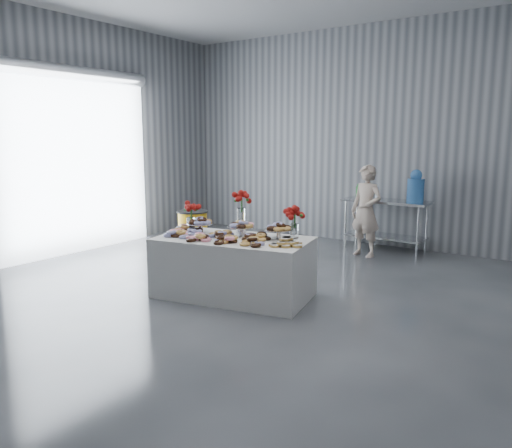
{
  "coord_description": "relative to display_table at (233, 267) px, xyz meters",
  "views": [
    {
      "loc": [
        3.53,
        -4.36,
        2.0
      ],
      "look_at": [
        -0.06,
        0.83,
        0.89
      ],
      "focal_mm": 35.0,
      "sensor_mm": 36.0,
      "label": 1
    }
  ],
  "objects": [
    {
      "name": "ground",
      "position": [
        0.17,
        -0.49,
        -0.38
      ],
      "size": [
        9.0,
        9.0,
        0.0
      ],
      "primitive_type": "plane",
      "color": "#37393E",
      "rests_on": "ground"
    },
    {
      "name": "room_walls",
      "position": [
        -0.1,
        -0.42,
        2.26
      ],
      "size": [
        8.04,
        9.04,
        4.02
      ],
      "color": "gray",
      "rests_on": "ground"
    },
    {
      "name": "display_table",
      "position": [
        0.0,
        0.0,
        0.0
      ],
      "size": [
        2.07,
        1.37,
        0.75
      ],
      "primitive_type": "cube",
      "rotation": [
        0.0,
        0.0,
        0.21
      ],
      "color": "silver",
      "rests_on": "ground"
    },
    {
      "name": "prep_table",
      "position": [
        0.64,
        3.61,
        0.24
      ],
      "size": [
        1.5,
        0.6,
        0.9
      ],
      "color": "silver",
      "rests_on": "ground"
    },
    {
      "name": "donut_mounds",
      "position": [
        0.0,
        -0.05,
        0.42
      ],
      "size": [
        1.93,
        1.16,
        0.09
      ],
      "primitive_type": null,
      "rotation": [
        0.0,
        0.0,
        0.21
      ],
      "color": "#BE8D45",
      "rests_on": "display_table"
    },
    {
      "name": "cake_stand_left",
      "position": [
        -0.57,
        0.03,
        0.52
      ],
      "size": [
        0.36,
        0.36,
        0.17
      ],
      "color": "silver",
      "rests_on": "display_table"
    },
    {
      "name": "cake_stand_mid",
      "position": [
        0.02,
        0.16,
        0.52
      ],
      "size": [
        0.36,
        0.36,
        0.17
      ],
      "color": "silver",
      "rests_on": "display_table"
    },
    {
      "name": "cake_stand_right",
      "position": [
        0.51,
        0.26,
        0.52
      ],
      "size": [
        0.36,
        0.36,
        0.17
      ],
      "color": "silver",
      "rests_on": "display_table"
    },
    {
      "name": "danish_pile",
      "position": [
        0.76,
        0.01,
        0.43
      ],
      "size": [
        0.48,
        0.48,
        0.11
      ],
      "primitive_type": null,
      "color": "silver",
      "rests_on": "display_table"
    },
    {
      "name": "bouquet_left",
      "position": [
        -0.79,
        0.09,
        0.67
      ],
      "size": [
        0.26,
        0.26,
        0.42
      ],
      "color": "white",
      "rests_on": "display_table"
    },
    {
      "name": "bouquet_right",
      "position": [
        0.62,
        0.44,
        0.67
      ],
      "size": [
        0.26,
        0.26,
        0.42
      ],
      "color": "white",
      "rests_on": "display_table"
    },
    {
      "name": "bouquet_center",
      "position": [
        -0.12,
        0.33,
        0.75
      ],
      "size": [
        0.26,
        0.26,
        0.57
      ],
      "color": "silver",
      "rests_on": "display_table"
    },
    {
      "name": "water_jug",
      "position": [
        1.14,
        3.61,
        0.77
      ],
      "size": [
        0.28,
        0.28,
        0.55
      ],
      "color": "#4188DD",
      "rests_on": "prep_table"
    },
    {
      "name": "drink_bottles",
      "position": [
        0.32,
        3.51,
        0.66
      ],
      "size": [
        0.54,
        0.08,
        0.27
      ],
      "primitive_type": null,
      "color": "#268C33",
      "rests_on": "prep_table"
    },
    {
      "name": "person",
      "position": [
        0.52,
        3.0,
        0.39
      ],
      "size": [
        0.63,
        0.49,
        1.54
      ],
      "primitive_type": "imported",
      "rotation": [
        0.0,
        0.0,
        -0.23
      ],
      "color": "#CC8C93",
      "rests_on": "ground"
    },
    {
      "name": "trash_barrel",
      "position": [
        -2.15,
        1.64,
        -0.02
      ],
      "size": [
        0.55,
        0.55,
        0.71
      ],
      "rotation": [
        0.0,
        0.0,
        -0.07
      ],
      "color": "yellow",
      "rests_on": "ground"
    }
  ]
}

